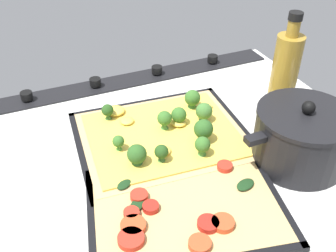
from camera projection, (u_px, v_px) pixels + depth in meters
ground_plane at (175, 156)px, 79.25cm from camera, size 82.85×67.73×3.00cm
stove_control_panel at (127, 80)px, 100.64cm from camera, size 79.53×7.00×2.60cm
baking_tray_front at (163, 139)px, 80.65cm from camera, size 36.73×31.66×1.30cm
broccoli_pizza at (165, 133)px, 79.83cm from camera, size 34.17×29.09×6.10cm
baking_tray_back at (186, 209)px, 65.33cm from camera, size 36.56×29.66×1.30cm
veggie_pizza_back at (184, 208)px, 64.52cm from camera, size 33.72×26.82×1.90cm
cooking_pot at (301, 137)px, 72.74cm from camera, size 24.66×17.81×13.38cm
oil_bottle at (285, 71)px, 85.77cm from camera, size 5.88×5.88×22.57cm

